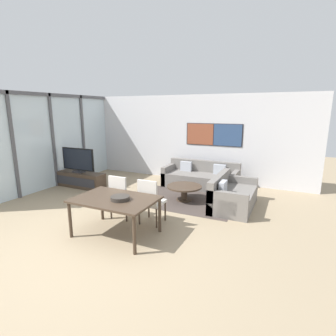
{
  "coord_description": "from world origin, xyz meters",
  "views": [
    {
      "loc": [
        3.07,
        -3.11,
        2.32
      ],
      "look_at": [
        0.45,
        2.46,
        0.95
      ],
      "focal_mm": 28.0,
      "sensor_mm": 36.0,
      "label": 1
    }
  ],
  "objects_px": {
    "dining_chair_left": "(121,194)",
    "sofa_main": "(201,178)",
    "sofa_side": "(231,196)",
    "television": "(78,160)",
    "dining_chair_centre": "(150,199)",
    "coffee_table": "(184,189)",
    "tv_console": "(79,179)",
    "fruit_bowl": "(120,198)",
    "dining_table": "(115,202)"
  },
  "relations": [
    {
      "from": "coffee_table",
      "to": "tv_console",
      "type": "bearing_deg",
      "value": -176.3
    },
    {
      "from": "television",
      "to": "coffee_table",
      "type": "height_order",
      "value": "television"
    },
    {
      "from": "dining_chair_left",
      "to": "dining_chair_centre",
      "type": "relative_size",
      "value": 1.0
    },
    {
      "from": "television",
      "to": "sofa_main",
      "type": "relative_size",
      "value": 0.53
    },
    {
      "from": "coffee_table",
      "to": "dining_chair_left",
      "type": "height_order",
      "value": "dining_chair_left"
    },
    {
      "from": "coffee_table",
      "to": "dining_chair_centre",
      "type": "relative_size",
      "value": 0.94
    },
    {
      "from": "tv_console",
      "to": "television",
      "type": "bearing_deg",
      "value": 90.0
    },
    {
      "from": "coffee_table",
      "to": "fruit_bowl",
      "type": "height_order",
      "value": "fruit_bowl"
    },
    {
      "from": "sofa_side",
      "to": "coffee_table",
      "type": "xyz_separation_m",
      "value": [
        -1.19,
        -0.05,
        0.03
      ]
    },
    {
      "from": "sofa_side",
      "to": "coffee_table",
      "type": "distance_m",
      "value": 1.19
    },
    {
      "from": "sofa_side",
      "to": "dining_chair_centre",
      "type": "distance_m",
      "value": 2.15
    },
    {
      "from": "tv_console",
      "to": "dining_chair_left",
      "type": "distance_m",
      "value": 2.95
    },
    {
      "from": "dining_chair_centre",
      "to": "fruit_bowl",
      "type": "relative_size",
      "value": 2.79
    },
    {
      "from": "television",
      "to": "dining_chair_left",
      "type": "xyz_separation_m",
      "value": [
        2.57,
        -1.43,
        -0.29
      ]
    },
    {
      "from": "sofa_side",
      "to": "dining_chair_centre",
      "type": "relative_size",
      "value": 1.7
    },
    {
      "from": "sofa_side",
      "to": "dining_table",
      "type": "distance_m",
      "value": 2.93
    },
    {
      "from": "sofa_main",
      "to": "tv_console",
      "type": "bearing_deg",
      "value": -154.55
    },
    {
      "from": "sofa_main",
      "to": "coffee_table",
      "type": "bearing_deg",
      "value": -90.0
    },
    {
      "from": "television",
      "to": "sofa_main",
      "type": "distance_m",
      "value": 3.78
    },
    {
      "from": "sofa_main",
      "to": "dining_chair_left",
      "type": "distance_m",
      "value": 3.15
    },
    {
      "from": "sofa_side",
      "to": "dining_chair_left",
      "type": "distance_m",
      "value": 2.64
    },
    {
      "from": "dining_table",
      "to": "tv_console",
      "type": "bearing_deg",
      "value": 144.06
    },
    {
      "from": "dining_table",
      "to": "dining_chair_centre",
      "type": "distance_m",
      "value": 0.79
    },
    {
      "from": "sofa_main",
      "to": "television",
      "type": "bearing_deg",
      "value": -154.56
    },
    {
      "from": "television",
      "to": "sofa_main",
      "type": "xyz_separation_m",
      "value": [
        3.38,
        1.61,
        -0.56
      ]
    },
    {
      "from": "dining_chair_left",
      "to": "fruit_bowl",
      "type": "distance_m",
      "value": 0.91
    },
    {
      "from": "sofa_side",
      "to": "dining_chair_centre",
      "type": "xyz_separation_m",
      "value": [
        -1.28,
        -1.7,
        0.27
      ]
    },
    {
      "from": "dining_table",
      "to": "dining_chair_left",
      "type": "distance_m",
      "value": 0.79
    },
    {
      "from": "tv_console",
      "to": "coffee_table",
      "type": "relative_size",
      "value": 1.87
    },
    {
      "from": "dining_chair_centre",
      "to": "fruit_bowl",
      "type": "xyz_separation_m",
      "value": [
        -0.22,
        -0.72,
        0.23
      ]
    },
    {
      "from": "coffee_table",
      "to": "television",
      "type": "bearing_deg",
      "value": -176.31
    },
    {
      "from": "dining_chair_left",
      "to": "sofa_main",
      "type": "bearing_deg",
      "value": 75.04
    },
    {
      "from": "dining_chair_left",
      "to": "dining_chair_centre",
      "type": "distance_m",
      "value": 0.72
    },
    {
      "from": "sofa_side",
      "to": "sofa_main",
      "type": "bearing_deg",
      "value": 41.7
    },
    {
      "from": "sofa_main",
      "to": "dining_table",
      "type": "height_order",
      "value": "sofa_main"
    },
    {
      "from": "sofa_side",
      "to": "television",
      "type": "bearing_deg",
      "value": 93.36
    },
    {
      "from": "dining_table",
      "to": "dining_chair_left",
      "type": "xyz_separation_m",
      "value": [
        -0.36,
        0.7,
        -0.12
      ]
    },
    {
      "from": "tv_console",
      "to": "sofa_side",
      "type": "height_order",
      "value": "sofa_side"
    },
    {
      "from": "tv_console",
      "to": "fruit_bowl",
      "type": "height_order",
      "value": "fruit_bowl"
    },
    {
      "from": "coffee_table",
      "to": "fruit_bowl",
      "type": "relative_size",
      "value": 2.62
    },
    {
      "from": "dining_chair_centre",
      "to": "fruit_bowl",
      "type": "bearing_deg",
      "value": -106.84
    },
    {
      "from": "television",
      "to": "fruit_bowl",
      "type": "bearing_deg",
      "value": -35.13
    },
    {
      "from": "dining_chair_left",
      "to": "tv_console",
      "type": "bearing_deg",
      "value": 150.92
    },
    {
      "from": "sofa_main",
      "to": "sofa_side",
      "type": "xyz_separation_m",
      "value": [
        1.19,
        -1.34,
        -0.0
      ]
    },
    {
      "from": "fruit_bowl",
      "to": "tv_console",
      "type": "bearing_deg",
      "value": 144.88
    },
    {
      "from": "tv_console",
      "to": "dining_chair_left",
      "type": "xyz_separation_m",
      "value": [
        2.57,
        -1.43,
        0.31
      ]
    },
    {
      "from": "television",
      "to": "dining_chair_left",
      "type": "relative_size",
      "value": 1.23
    },
    {
      "from": "dining_chair_left",
      "to": "fruit_bowl",
      "type": "height_order",
      "value": "dining_chair_left"
    },
    {
      "from": "tv_console",
      "to": "sofa_side",
      "type": "bearing_deg",
      "value": 3.37
    },
    {
      "from": "dining_chair_left",
      "to": "fruit_bowl",
      "type": "bearing_deg",
      "value": -55.54
    }
  ]
}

